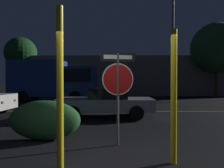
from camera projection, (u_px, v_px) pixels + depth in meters
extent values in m
cube|color=gold|center=(115.00, 111.00, 11.41)|extent=(35.11, 0.12, 0.01)
cylinder|color=#4C4C51|center=(118.00, 99.00, 5.43)|extent=(0.06, 0.06, 2.29)
cylinder|color=white|center=(118.00, 79.00, 5.42)|extent=(0.78, 0.18, 0.80)
cylinder|color=#B71414|center=(118.00, 79.00, 5.42)|extent=(0.73, 0.17, 0.74)
cube|color=black|center=(118.00, 57.00, 5.41)|extent=(0.87, 0.21, 0.22)
cube|color=white|center=(118.00, 57.00, 5.41)|extent=(0.71, 0.18, 0.10)
cylinder|color=yellow|center=(60.00, 88.00, 3.97)|extent=(0.13, 0.13, 2.97)
cylinder|color=yellow|center=(174.00, 97.00, 4.23)|extent=(0.12, 0.12, 2.61)
ellipsoid|color=#2D6633|center=(45.00, 120.00, 5.90)|extent=(1.94, 0.72, 1.08)
cylinder|color=black|center=(3.00, 107.00, 10.78)|extent=(0.61, 0.24, 0.60)
sphere|color=#F4EFCC|center=(15.00, 100.00, 10.44)|extent=(0.14, 0.14, 0.14)
sphere|color=#F4EFCC|center=(3.00, 102.00, 9.39)|extent=(0.14, 0.14, 0.14)
cube|color=#9E9EA3|center=(106.00, 104.00, 9.64)|extent=(4.13, 1.82, 0.53)
cube|color=black|center=(108.00, 93.00, 9.63)|extent=(1.66, 1.55, 0.47)
cylinder|color=black|center=(73.00, 113.00, 8.80)|extent=(0.60, 0.21, 0.60)
cylinder|color=black|center=(80.00, 108.00, 10.52)|extent=(0.60, 0.21, 0.60)
cylinder|color=black|center=(136.00, 113.00, 8.76)|extent=(0.60, 0.21, 0.60)
cylinder|color=black|center=(133.00, 108.00, 10.48)|extent=(0.60, 0.21, 0.60)
sphere|color=#F4EFCC|center=(55.00, 105.00, 9.11)|extent=(0.14, 0.14, 0.14)
sphere|color=#F4EFCC|center=(62.00, 102.00, 10.22)|extent=(0.14, 0.14, 0.14)
cube|color=navy|center=(79.00, 82.00, 17.01)|extent=(2.61, 2.32, 2.25)
cube|color=black|center=(79.00, 76.00, 17.00)|extent=(2.36, 2.35, 0.99)
cube|color=navy|center=(38.00, 78.00, 17.22)|extent=(4.18, 2.55, 2.76)
cylinder|color=black|center=(81.00, 95.00, 18.14)|extent=(0.86, 0.33, 0.84)
cylinder|color=black|center=(75.00, 97.00, 15.92)|extent=(0.86, 0.33, 0.84)
cylinder|color=black|center=(35.00, 95.00, 18.40)|extent=(0.86, 0.33, 0.84)
cylinder|color=black|center=(23.00, 96.00, 16.18)|extent=(0.86, 0.33, 0.84)
cylinder|color=#4C4C51|center=(173.00, 49.00, 16.26)|extent=(0.16, 0.16, 7.92)
cylinder|color=#422D1E|center=(21.00, 80.00, 23.06)|extent=(0.32, 0.32, 3.32)
sphere|color=#19471E|center=(21.00, 53.00, 23.01)|extent=(3.31, 3.31, 3.31)
cylinder|color=#422D1E|center=(216.00, 82.00, 21.15)|extent=(0.32, 0.32, 2.97)
sphere|color=#235128|center=(216.00, 48.00, 21.09)|extent=(4.89, 4.89, 4.89)
cube|color=#7A6B5B|center=(136.00, 76.00, 24.02)|extent=(26.00, 3.67, 4.16)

